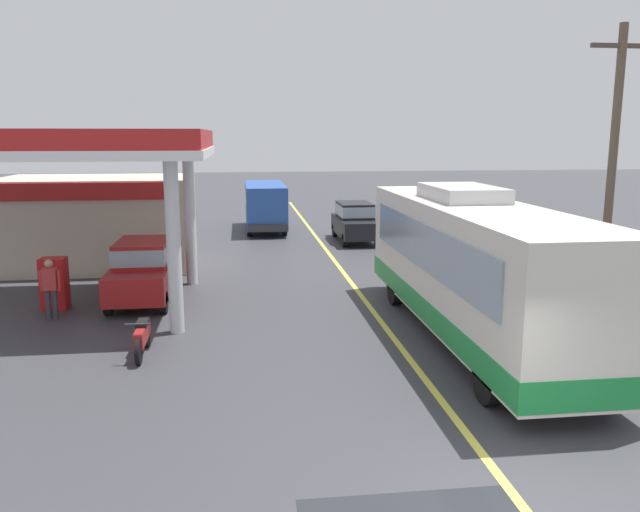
% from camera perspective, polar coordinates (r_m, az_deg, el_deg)
% --- Properties ---
extents(ground, '(120.00, 120.00, 0.00)m').
position_cam_1_polar(ground, '(28.10, 0.47, 0.67)').
color(ground, '#38383D').
extents(lane_divider_stripe, '(0.16, 50.00, 0.01)m').
position_cam_1_polar(lane_divider_stripe, '(23.25, 2.12, -1.48)').
color(lane_divider_stripe, '#D8CC4C').
rests_on(lane_divider_stripe, ground).
extents(coach_bus_main, '(2.60, 11.04, 3.69)m').
position_cam_1_polar(coach_bus_main, '(15.96, 13.61, -1.18)').
color(coach_bus_main, silver).
rests_on(coach_bus_main, ground).
extents(gas_station_roadside, '(9.10, 11.95, 5.10)m').
position_cam_1_polar(gas_station_roadside, '(23.53, -20.43, 4.46)').
color(gas_station_roadside, '#B21E1E').
rests_on(gas_station_roadside, ground).
extents(car_at_pump, '(1.70, 4.20, 1.82)m').
position_cam_1_polar(car_at_pump, '(19.92, -15.62, -1.00)').
color(car_at_pump, maroon).
rests_on(car_at_pump, ground).
extents(minibus_opposing_lane, '(2.04, 6.13, 2.44)m').
position_cam_1_polar(minibus_opposing_lane, '(33.61, -4.96, 4.83)').
color(minibus_opposing_lane, '#264C9E').
rests_on(minibus_opposing_lane, ground).
extents(motorcycle_parked_forecourt, '(0.55, 1.80, 0.92)m').
position_cam_1_polar(motorcycle_parked_forecourt, '(15.12, -15.69, -6.95)').
color(motorcycle_parked_forecourt, black).
rests_on(motorcycle_parked_forecourt, ground).
extents(pedestrian_near_pump, '(0.55, 0.22, 1.66)m').
position_cam_1_polar(pedestrian_near_pump, '(18.71, -23.10, -2.48)').
color(pedestrian_near_pump, '#33333F').
rests_on(pedestrian_near_pump, ground).
extents(car_trailing_behind_bus, '(1.70, 4.20, 1.82)m').
position_cam_1_polar(car_trailing_behind_bus, '(30.03, 3.17, 3.26)').
color(car_trailing_behind_bus, black).
rests_on(car_trailing_behind_bus, ground).
extents(utility_pole_roadside, '(1.80, 0.24, 7.94)m').
position_cam_1_polar(utility_pole_roadside, '(19.78, 24.80, 7.51)').
color(utility_pole_roadside, brown).
rests_on(utility_pole_roadside, ground).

